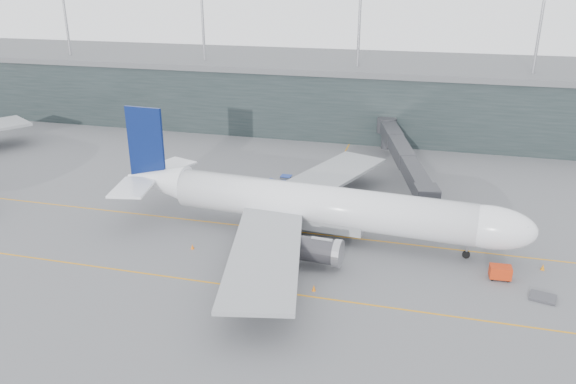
# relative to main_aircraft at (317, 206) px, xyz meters

# --- Properties ---
(ground) EXTENTS (320.00, 320.00, 0.00)m
(ground) POSITION_rel_main_aircraft_xyz_m (-7.49, 4.58, -4.52)
(ground) COLOR #5B5A60
(ground) RESTS_ON ground
(taxiline_a) EXTENTS (160.00, 0.25, 0.02)m
(taxiline_a) POSITION_rel_main_aircraft_xyz_m (-7.49, 0.58, -4.51)
(taxiline_a) COLOR orange
(taxiline_a) RESTS_ON ground
(taxiline_b) EXTENTS (160.00, 0.25, 0.02)m
(taxiline_b) POSITION_rel_main_aircraft_xyz_m (-7.49, -15.42, -4.51)
(taxiline_b) COLOR orange
(taxiline_b) RESTS_ON ground
(taxiline_lead_main) EXTENTS (0.25, 60.00, 0.02)m
(taxiline_lead_main) POSITION_rel_main_aircraft_xyz_m (-2.49, 24.58, -4.51)
(taxiline_lead_main) COLOR orange
(taxiline_lead_main) RESTS_ON ground
(terminal) EXTENTS (240.00, 36.00, 29.00)m
(terminal) POSITION_rel_main_aircraft_xyz_m (-7.50, 62.57, 3.10)
(terminal) COLOR black
(terminal) RESTS_ON ground
(main_aircraft) EXTENTS (57.48, 53.87, 16.11)m
(main_aircraft) POSITION_rel_main_aircraft_xyz_m (0.00, 0.00, 0.00)
(main_aircraft) COLOR white
(main_aircraft) RESTS_ON ground
(jet_bridge) EXTENTS (12.78, 42.86, 6.40)m
(jet_bridge) POSITION_rel_main_aircraft_xyz_m (10.33, 28.54, 0.27)
(jet_bridge) COLOR #2A2B2F
(jet_bridge) RESTS_ON ground
(gse_cart) EXTENTS (2.54, 1.70, 1.68)m
(gse_cart) POSITION_rel_main_aircraft_xyz_m (23.41, -5.93, -3.59)
(gse_cart) COLOR #BA2C0D
(gse_cart) RESTS_ON ground
(baggage_dolly) EXTENTS (3.18, 2.77, 0.27)m
(baggage_dolly) POSITION_rel_main_aircraft_xyz_m (27.72, -9.26, -4.36)
(baggage_dolly) COLOR #39393F
(baggage_dolly) RESTS_ON ground
(uld_a) EXTENTS (2.30, 2.08, 1.71)m
(uld_a) POSITION_rel_main_aircraft_xyz_m (-10.96, 15.25, -3.62)
(uld_a) COLOR #353439
(uld_a) RESTS_ON ground
(uld_b) EXTENTS (2.19, 1.76, 1.96)m
(uld_b) POSITION_rel_main_aircraft_xyz_m (-8.91, 17.23, -3.49)
(uld_b) COLOR #353439
(uld_b) RESTS_ON ground
(uld_c) EXTENTS (2.62, 2.31, 2.04)m
(uld_c) POSITION_rel_main_aircraft_xyz_m (-9.07, 14.03, -3.45)
(uld_c) COLOR #353439
(uld_c) RESTS_ON ground
(cone_nose) EXTENTS (0.50, 0.50, 0.79)m
(cone_nose) POSITION_rel_main_aircraft_xyz_m (28.70, -2.30, -4.13)
(cone_nose) COLOR orange
(cone_nose) RESTS_ON ground
(cone_wing_stbd) EXTENTS (0.46, 0.46, 0.74)m
(cone_wing_stbd) POSITION_rel_main_aircraft_xyz_m (2.68, -14.13, -4.15)
(cone_wing_stbd) COLOR orange
(cone_wing_stbd) RESTS_ON ground
(cone_wing_port) EXTENTS (0.46, 0.46, 0.74)m
(cone_wing_port) POSITION_rel_main_aircraft_xyz_m (-0.44, 13.87, -4.15)
(cone_wing_port) COLOR orange
(cone_wing_port) RESTS_ON ground
(cone_tail) EXTENTS (0.44, 0.44, 0.70)m
(cone_tail) POSITION_rel_main_aircraft_xyz_m (-14.96, -7.97, -4.17)
(cone_tail) COLOR orange
(cone_tail) RESTS_ON ground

